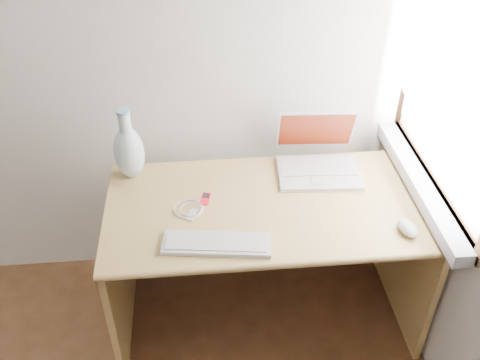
{
  "coord_description": "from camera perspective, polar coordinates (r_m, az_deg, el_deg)",
  "views": [
    {
      "loc": [
        0.75,
        -0.45,
        2.2
      ],
      "look_at": [
        0.91,
        1.35,
        0.82
      ],
      "focal_mm": 40.0,
      "sensor_mm": 36.0,
      "label": 1
    }
  ],
  "objects": [
    {
      "name": "remote",
      "position": [
        2.23,
        -5.14,
        -3.7
      ],
      "size": [
        0.05,
        0.08,
        0.01
      ],
      "primitive_type": "cube",
      "rotation": [
        0.0,
        0.0,
        -0.38
      ],
      "color": "silver",
      "rests_on": "desk"
    },
    {
      "name": "mouse",
      "position": [
        2.24,
        17.45,
        -4.9
      ],
      "size": [
        0.08,
        0.12,
        0.04
      ],
      "primitive_type": "ellipsoid",
      "rotation": [
        0.0,
        0.0,
        0.13
      ],
      "color": "white",
      "rests_on": "desk"
    },
    {
      "name": "window",
      "position": [
        2.2,
        21.72,
        9.95
      ],
      "size": [
        0.11,
        0.99,
        1.1
      ],
      "color": "white",
      "rests_on": "right_wall"
    },
    {
      "name": "laptop",
      "position": [
        2.48,
        8.26,
        2.33
      ],
      "size": [
        0.39,
        0.33,
        0.25
      ],
      "rotation": [
        0.0,
        0.0,
        -0.06
      ],
      "color": "white",
      "rests_on": "desk"
    },
    {
      "name": "desk",
      "position": [
        2.49,
        2.65,
        -5.05
      ],
      "size": [
        1.39,
        0.69,
        0.73
      ],
      "color": "tan",
      "rests_on": "floor"
    },
    {
      "name": "external_keyboard",
      "position": [
        2.09,
        -2.51,
        -6.78
      ],
      "size": [
        0.43,
        0.18,
        0.02
      ],
      "rotation": [
        0.0,
        0.0,
        -0.13
      ],
      "color": "silver",
      "rests_on": "desk"
    },
    {
      "name": "back_wall",
      "position": [
        2.49,
        -22.96,
        13.34
      ],
      "size": [
        3.5,
        0.04,
        2.6
      ],
      "primitive_type": "cube",
      "color": "white",
      "rests_on": "floor"
    },
    {
      "name": "vase",
      "position": [
        2.41,
        -11.78,
        3.08
      ],
      "size": [
        0.13,
        0.13,
        0.34
      ],
      "color": "white",
      "rests_on": "desk"
    },
    {
      "name": "ipod",
      "position": [
        2.31,
        -3.71,
        -2.0
      ],
      "size": [
        0.05,
        0.08,
        0.01
      ],
      "rotation": [
        0.0,
        0.0,
        -0.22
      ],
      "color": "red",
      "rests_on": "desk"
    },
    {
      "name": "cable_coil",
      "position": [
        2.26,
        -5.54,
        -3.11
      ],
      "size": [
        0.16,
        0.16,
        0.01
      ],
      "primitive_type": "torus",
      "rotation": [
        0.0,
        0.0,
        -0.31
      ],
      "color": "silver",
      "rests_on": "desk"
    }
  ]
}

